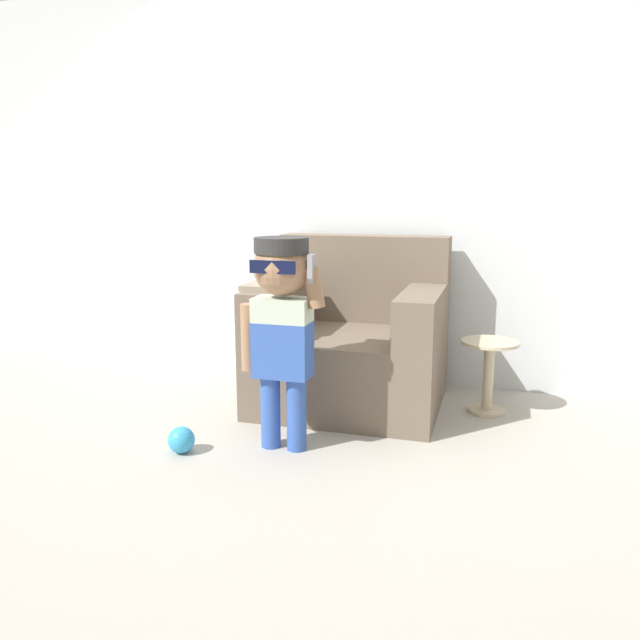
# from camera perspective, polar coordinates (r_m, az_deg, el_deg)

# --- Properties ---
(ground_plane) EXTENTS (10.00, 10.00, 0.00)m
(ground_plane) POSITION_cam_1_polar(r_m,az_deg,el_deg) (3.66, -1.10, -8.26)
(ground_plane) COLOR #ADA89E
(wall_back) EXTENTS (10.00, 0.05, 2.60)m
(wall_back) POSITION_cam_1_polar(r_m,az_deg,el_deg) (4.17, 1.96, 12.32)
(wall_back) COLOR silver
(wall_back) RESTS_ON ground_plane
(armchair) EXTENTS (1.07, 0.93, 0.98)m
(armchair) POSITION_cam_1_polar(r_m,az_deg,el_deg) (3.72, 2.96, -2.09)
(armchair) COLOR #6B5B4C
(armchair) RESTS_ON ground_plane
(person_child) EXTENTS (0.43, 0.32, 1.04)m
(person_child) POSITION_cam_1_polar(r_m,az_deg,el_deg) (2.96, -3.52, 0.87)
(person_child) COLOR #3356AD
(person_child) RESTS_ON ground_plane
(side_table) EXTENTS (0.32, 0.32, 0.42)m
(side_table) POSITION_cam_1_polar(r_m,az_deg,el_deg) (3.69, 15.17, -4.35)
(side_table) COLOR beige
(side_table) RESTS_ON ground_plane
(toy_ball) EXTENTS (0.13, 0.13, 0.13)m
(toy_ball) POSITION_cam_1_polar(r_m,az_deg,el_deg) (3.15, -12.56, -10.65)
(toy_ball) COLOR #3399D1
(toy_ball) RESTS_ON ground_plane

